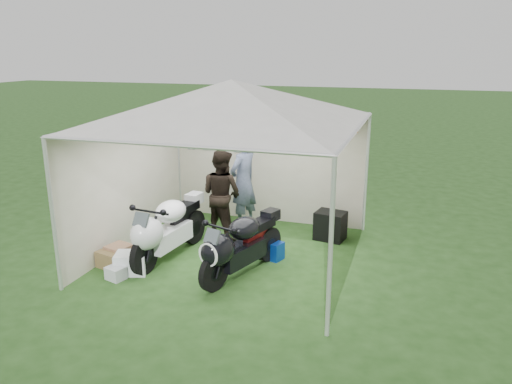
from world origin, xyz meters
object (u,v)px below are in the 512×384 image
Objects in this scene: motorcycle_white at (166,228)px; crate_2 at (116,273)px; crate_3 at (111,259)px; motorcycle_black at (238,245)px; canopy_tent at (232,106)px; crate_0 at (131,263)px; crate_1 at (119,254)px; person_blue_jacket at (243,182)px; equipment_box at (330,226)px; paddock_stand at (271,250)px; person_dark_jacket at (222,194)px.

motorcycle_white reaches higher than crate_2.
crate_3 is at bearing -135.80° from motorcycle_white.
motorcycle_black is 2.18m from crate_3.
canopy_tent is at bearing 34.79° from motorcycle_white.
crate_0 reaches higher than crate_2.
crate_2 is at bearing -133.89° from canopy_tent.
canopy_tent is at bearing 28.90° from crate_1.
crate_2 is (-1.11, -2.84, -0.85)m from person_blue_jacket.
crate_1 is 1.30× the size of crate_2.
crate_0 reaches higher than crate_1.
crate_3 is (-3.21, -2.37, -0.13)m from equipment_box.
canopy_tent reaches higher than person_blue_jacket.
paddock_stand is (0.28, 0.85, -0.39)m from motorcycle_black.
person_dark_jacket is at bearing -165.36° from equipment_box.
crate_0 is (-2.77, -2.45, -0.10)m from equipment_box.
equipment_box is 1.29× the size of crate_3.
person_dark_jacket is 6.13× the size of crate_2.
motorcycle_white is 1.82m from paddock_stand.
person_blue_jacket is (0.21, 0.62, 0.10)m from person_dark_jacket.
equipment_box is 4.00m from crate_3.
crate_1 is 0.86× the size of crate_3.
crate_1 is (-2.35, -0.99, 0.01)m from paddock_stand.
motorcycle_white is 2.07m from person_blue_jacket.
crate_0 reaches higher than paddock_stand.
canopy_tent reaches higher than equipment_box.
paddock_stand is 1.53m from person_dark_jacket.
person_blue_jacket is at bearing 76.16° from motorcycle_white.
paddock_stand is 2.55m from crate_1.
motorcycle_white is at bearing -160.25° from paddock_stand.
motorcycle_black reaches higher than crate_3.
motorcycle_white is at bearing 88.17° from person_dark_jacket.
canopy_tent reaches higher than paddock_stand.
motorcycle_white is 1.10× the size of motorcycle_black.
equipment_box is at bearing 56.17° from paddock_stand.
crate_1 is (-0.39, 0.25, -0.00)m from crate_0.
equipment_box is 3.70m from crate_0.
crate_1 is at bearing -143.52° from motorcycle_white.
crate_3 is at bearing -154.11° from paddock_stand.
canopy_tent is 2.22m from motorcycle_black.
crate_0 is 1.19× the size of crate_3.
crate_0 is at bearing -2.33° from person_blue_jacket.
crate_2 is at bearing 87.13° from person_dark_jacket.
canopy_tent is 1.95m from person_dark_jacket.
person_dark_jacket is 4.72× the size of crate_1.
paddock_stand is 1.46m from equipment_box.
canopy_tent is 3.21m from crate_2.
person_dark_jacket is (0.50, 1.29, 0.27)m from motorcycle_white.
canopy_tent reaches higher than motorcycle_white.
canopy_tent is at bearing 46.11° from crate_2.
motorcycle_white reaches higher than paddock_stand.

